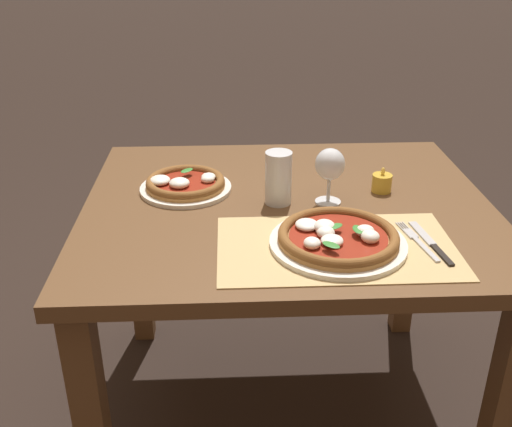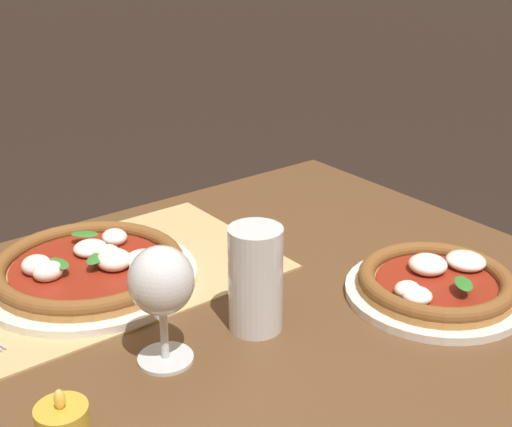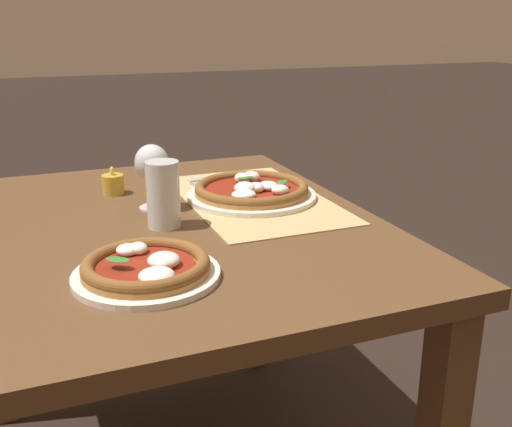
{
  "view_description": "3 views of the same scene",
  "coord_description": "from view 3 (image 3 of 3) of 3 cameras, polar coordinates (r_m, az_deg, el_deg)",
  "views": [
    {
      "loc": [
        -0.16,
        -1.47,
        1.43
      ],
      "look_at": [
        -0.09,
        -0.15,
        0.78
      ],
      "focal_mm": 42.0,
      "sensor_mm": 36.0,
      "label": 1
    },
    {
      "loc": [
        0.47,
        0.65,
        1.26
      ],
      "look_at": [
        -0.15,
        -0.16,
        0.82
      ],
      "focal_mm": 50.0,
      "sensor_mm": 36.0,
      "label": 2
    },
    {
      "loc": [
        -1.24,
        0.27,
        1.17
      ],
      "look_at": [
        -0.15,
        -0.17,
        0.79
      ],
      "focal_mm": 42.0,
      "sensor_mm": 36.0,
      "label": 3
    }
  ],
  "objects": [
    {
      "name": "votive_candle",
      "position": [
        1.58,
        -13.46,
        2.67
      ],
      "size": [
        0.06,
        0.06,
        0.07
      ],
      "color": "gold",
      "rests_on": "dining_table"
    },
    {
      "name": "pint_glass",
      "position": [
        1.3,
        -8.7,
        1.69
      ],
      "size": [
        0.07,
        0.07,
        0.15
      ],
      "color": "silver",
      "rests_on": "dining_table"
    },
    {
      "name": "pizza_near",
      "position": [
        1.49,
        -0.41,
        2.21
      ],
      "size": [
        0.32,
        0.32,
        0.05
      ],
      "color": "silver",
      "rests_on": "paper_placemat"
    },
    {
      "name": "fork",
      "position": [
        1.67,
        -3.16,
        3.3
      ],
      "size": [
        0.05,
        0.2,
        0.0
      ],
      "color": "#B7B7BC",
      "rests_on": "paper_placemat"
    },
    {
      "name": "wine_glass",
      "position": [
        1.42,
        -9.88,
        4.54
      ],
      "size": [
        0.08,
        0.08,
        0.16
      ],
      "color": "silver",
      "rests_on": "dining_table"
    },
    {
      "name": "knife",
      "position": [
        1.7,
        -3.13,
        3.57
      ],
      "size": [
        0.05,
        0.22,
        0.01
      ],
      "color": "black",
      "rests_on": "paper_placemat"
    },
    {
      "name": "dining_table",
      "position": [
        1.38,
        -8.72,
        -5.26
      ],
      "size": [
        1.1,
        0.94,
        0.74
      ],
      "color": "brown",
      "rests_on": "ground"
    },
    {
      "name": "paper_placemat",
      "position": [
        1.5,
        -0.18,
        1.42
      ],
      "size": [
        0.56,
        0.33,
        0.0
      ],
      "primitive_type": "cube",
      "color": "tan",
      "rests_on": "dining_table"
    },
    {
      "name": "pizza_far",
      "position": [
        1.06,
        -10.38,
        -5.12
      ],
      "size": [
        0.26,
        0.26,
        0.05
      ],
      "color": "silver",
      "rests_on": "dining_table"
    }
  ]
}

